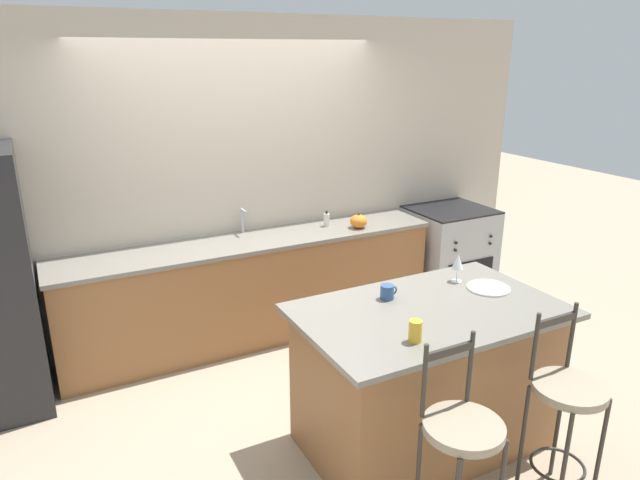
% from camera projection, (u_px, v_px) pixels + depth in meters
% --- Properties ---
extents(ground_plane, '(18.00, 18.00, 0.00)m').
position_uv_depth(ground_plane, '(270.00, 353.00, 4.78)').
color(ground_plane, tan).
extents(wall_back, '(6.00, 0.07, 2.70)m').
position_uv_depth(wall_back, '(237.00, 180.00, 4.90)').
color(wall_back, beige).
rests_on(wall_back, ground_plane).
extents(back_counter, '(3.25, 0.62, 0.90)m').
position_uv_depth(back_counter, '(253.00, 288.00, 4.93)').
color(back_counter, '#936038').
rests_on(back_counter, ground_plane).
extents(sink_faucet, '(0.02, 0.13, 0.22)m').
position_uv_depth(sink_faucet, '(243.00, 218.00, 4.90)').
color(sink_faucet, '#ADAFB5').
rests_on(sink_faucet, back_counter).
extents(kitchen_island, '(1.60, 0.98, 0.94)m').
position_uv_depth(kitchen_island, '(426.00, 377.00, 3.56)').
color(kitchen_island, '#936038').
rests_on(kitchen_island, ground_plane).
extents(oven_range, '(0.76, 0.71, 0.93)m').
position_uv_depth(oven_range, '(448.00, 253.00, 5.77)').
color(oven_range, '#ADAFB5').
rests_on(oven_range, ground_plane).
extents(bar_stool_near, '(0.39, 0.39, 1.12)m').
position_uv_depth(bar_stool_near, '(461.00, 446.00, 2.74)').
color(bar_stool_near, '#332D28').
rests_on(bar_stool_near, ground_plane).
extents(bar_stool_far, '(0.39, 0.39, 1.12)m').
position_uv_depth(bar_stool_far, '(565.00, 406.00, 3.05)').
color(bar_stool_far, '#332D28').
rests_on(bar_stool_far, ground_plane).
extents(dinner_plate, '(0.28, 0.28, 0.02)m').
position_uv_depth(dinner_plate, '(488.00, 288.00, 3.69)').
color(dinner_plate, white).
rests_on(dinner_plate, kitchen_island).
extents(wine_glass, '(0.08, 0.08, 0.19)m').
position_uv_depth(wine_glass, '(458.00, 262.00, 3.77)').
color(wine_glass, white).
rests_on(wine_glass, kitchen_island).
extents(coffee_mug, '(0.12, 0.09, 0.09)m').
position_uv_depth(coffee_mug, '(387.00, 292.00, 3.53)').
color(coffee_mug, '#335689').
rests_on(coffee_mug, kitchen_island).
extents(tumbler_cup, '(0.07, 0.07, 0.12)m').
position_uv_depth(tumbler_cup, '(415.00, 331.00, 3.01)').
color(tumbler_cup, gold).
rests_on(tumbler_cup, kitchen_island).
extents(pumpkin_decoration, '(0.15, 0.15, 0.14)m').
position_uv_depth(pumpkin_decoration, '(359.00, 221.00, 5.07)').
color(pumpkin_decoration, orange).
rests_on(pumpkin_decoration, back_counter).
extents(soap_bottle, '(0.05, 0.05, 0.14)m').
position_uv_depth(soap_bottle, '(327.00, 220.00, 5.12)').
color(soap_bottle, silver).
rests_on(soap_bottle, back_counter).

